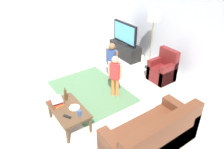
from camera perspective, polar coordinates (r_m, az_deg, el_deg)
The scene contains 17 objects.
ground at distance 5.24m, azimuth -5.41°, elevation -8.07°, with size 7.80×7.80×0.00m, color beige.
wall_back at distance 6.43m, azimuth 18.14°, elevation 11.73°, with size 6.00×0.12×2.70m, color silver.
wall_left at distance 7.16m, azimuth -18.64°, elevation 13.48°, with size 0.12×6.00×2.70m, color silver.
area_rug at distance 5.73m, azimuth -5.57°, elevation -4.29°, with size 2.20×1.60×0.01m, color #4C724C.
tv_stand at distance 7.40m, azimuth 3.42°, elevation 6.40°, with size 1.20×0.44×0.50m.
tv at distance 7.16m, azimuth 3.43°, elevation 10.78°, with size 1.10×0.28×0.71m.
couch at distance 4.14m, azimuth 10.89°, elevation -15.96°, with size 0.80×1.80×0.86m.
armchair at distance 6.21m, azimuth 13.43°, elevation 1.11°, with size 0.60×0.60×0.90m.
floor_lamp at distance 6.33m, azimuth 10.99°, elevation 14.24°, with size 0.36×0.36×1.78m.
child_near_tv at distance 5.79m, azimuth -0.04°, elevation 4.12°, with size 0.36×0.21×1.14m.
child_center at distance 5.19m, azimuth 0.84°, elevation 0.48°, with size 0.33×0.23×1.10m.
coffee_table at distance 4.58m, azimuth -11.51°, elevation -9.34°, with size 1.00×0.60×0.42m.
book_stack at distance 4.68m, azimuth -14.48°, elevation -6.90°, with size 0.30×0.25×0.14m.
bottle at distance 4.72m, azimuth -12.19°, elevation -5.32°, with size 0.06×0.06×0.30m.
tv_remote at distance 4.35m, azimuth -11.78°, elevation -10.85°, with size 0.17×0.05×0.02m, color black.
soda_can at distance 4.31m, azimuth -8.60°, elevation -10.05°, with size 0.07×0.07×0.12m, color #2659B2.
plate at distance 4.54m, azimuth -9.94°, elevation -8.61°, with size 0.22×0.22×0.02m.
Camera 1 is at (3.61, -1.96, 3.25)m, focal length 34.52 mm.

